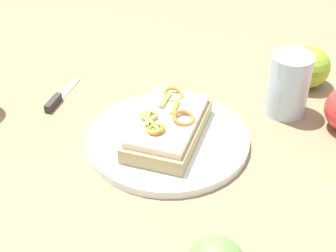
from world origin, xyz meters
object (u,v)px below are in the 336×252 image
sandwich (168,126)px  apple_0 (309,67)px  knife (58,99)px  drinking_glass (288,84)px  plate (168,139)px

sandwich → apple_0: 0.32m
sandwich → knife: bearing=77.2°
apple_0 → drinking_glass: (-0.01, 0.10, 0.02)m
drinking_glass → knife: drinking_glass is taller
drinking_glass → knife: size_ratio=0.94×
plate → sandwich: size_ratio=1.31×
plate → sandwich: (0.00, -0.00, 0.03)m
apple_0 → knife: bearing=45.4°
apple_0 → plate: bearing=72.3°
sandwich → apple_0: (-0.10, -0.30, 0.01)m
knife → apple_0: bearing=-65.2°
sandwich → knife: size_ratio=1.70×
sandwich → drinking_glass: size_ratio=1.81×
apple_0 → knife: (0.33, 0.34, -0.03)m
apple_0 → knife: apple_0 is taller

